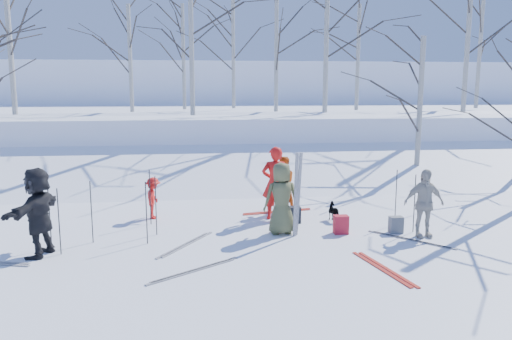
{
  "coord_description": "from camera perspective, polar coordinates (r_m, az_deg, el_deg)",
  "views": [
    {
      "loc": [
        -1.4,
        -10.37,
        3.29
      ],
      "look_at": [
        0.0,
        1.5,
        1.3
      ],
      "focal_mm": 35.0,
      "sensor_mm": 36.0,
      "label": 1
    }
  ],
  "objects": [
    {
      "name": "snow_plateau",
      "position": [
        27.5,
        -3.8,
        4.67
      ],
      "size": [
        70.0,
        18.0,
        2.2
      ],
      "primitive_type": "cube",
      "color": "white",
      "rests_on": "ground"
    },
    {
      "name": "birch_plateau_k",
      "position": [
        26.27,
        -2.61,
        13.08
      ],
      "size": [
        4.45,
        4.45,
        5.5
      ],
      "primitive_type": null,
      "color": "silver",
      "rests_on": "snow_plateau"
    },
    {
      "name": "ski_pair_a",
      "position": [
        11.46,
        17.23,
        -7.61
      ],
      "size": [
        2.08,
        2.1,
        0.02
      ],
      "primitive_type": null,
      "rotation": [
        0.0,
        0.0,
        0.72
      ],
      "color": "silver",
      "rests_on": "ground"
    },
    {
      "name": "birch_plateau_j",
      "position": [
        22.69,
        2.34,
        13.04
      ],
      "size": [
        4.11,
        4.11,
        5.01
      ],
      "primitive_type": null,
      "color": "silver",
      "rests_on": "snow_plateau"
    },
    {
      "name": "skier_grey_west",
      "position": [
        10.65,
        -23.64,
        -4.42
      ],
      "size": [
        0.95,
        1.72,
        1.77
      ],
      "primitive_type": "imported",
      "rotation": [
        0.0,
        0.0,
        4.43
      ],
      "color": "black",
      "rests_on": "ground"
    },
    {
      "name": "ski_pole_j",
      "position": [
        12.49,
        15.7,
        -3.01
      ],
      "size": [
        0.02,
        0.02,
        1.34
      ],
      "primitive_type": "cylinder",
      "color": "black",
      "rests_on": "ground"
    },
    {
      "name": "ski_pole_i",
      "position": [
        13.48,
        2.63,
        -1.76
      ],
      "size": [
        0.02,
        0.02,
        1.34
      ],
      "primitive_type": "cylinder",
      "color": "black",
      "rests_on": "ground"
    },
    {
      "name": "ski_pole_e",
      "position": [
        12.31,
        -12.0,
        -3.05
      ],
      "size": [
        0.02,
        0.02,
        1.34
      ],
      "primitive_type": "cylinder",
      "color": "black",
      "rests_on": "ground"
    },
    {
      "name": "ski_pair_c",
      "position": [
        10.73,
        -8.02,
        -8.44
      ],
      "size": [
        1.91,
        2.08,
        0.02
      ],
      "primitive_type": null,
      "rotation": [
        0.0,
        0.0,
        -0.56
      ],
      "color": "silver",
      "rests_on": "ground"
    },
    {
      "name": "skier_cream_east",
      "position": [
        11.6,
        18.63,
        -3.63
      ],
      "size": [
        0.91,
        0.4,
        1.53
      ],
      "primitive_type": "imported",
      "rotation": [
        0.0,
        0.0,
        -0.03
      ],
      "color": "beige",
      "rests_on": "ground"
    },
    {
      "name": "backpack_red",
      "position": [
        11.54,
        9.68,
        -6.17
      ],
      "size": [
        0.32,
        0.22,
        0.42
      ],
      "primitive_type": "cube",
      "color": "#AD1A29",
      "rests_on": "ground"
    },
    {
      "name": "backpack_grey",
      "position": [
        11.87,
        15.7,
        -6.04
      ],
      "size": [
        0.3,
        0.2,
        0.38
      ],
      "primitive_type": "cube",
      "color": "#5C5F63",
      "rests_on": "ground"
    },
    {
      "name": "skier_olive_center",
      "position": [
        11.24,
        2.94,
        -3.26
      ],
      "size": [
        0.85,
        0.61,
        1.64
      ],
      "primitive_type": "imported",
      "rotation": [
        0.0,
        0.0,
        3.25
      ],
      "color": "#4F5432",
      "rests_on": "ground"
    },
    {
      "name": "birch_plateau_c",
      "position": [
        25.24,
        -8.29,
        12.63
      ],
      "size": [
        4.14,
        4.14,
        5.05
      ],
      "primitive_type": null,
      "color": "silver",
      "rests_on": "snow_plateau"
    },
    {
      "name": "snow_ramp",
      "position": [
        17.7,
        -2.09,
        -0.76
      ],
      "size": [
        70.0,
        9.49,
        4.12
      ],
      "primitive_type": "cube",
      "rotation": [
        0.3,
        0.0,
        0.0
      ],
      "color": "white",
      "rests_on": "ground"
    },
    {
      "name": "skier_red_north",
      "position": [
        12.48,
        2.19,
        -1.5
      ],
      "size": [
        0.7,
        0.49,
        1.84
      ],
      "primitive_type": "imported",
      "rotation": [
        0.0,
        0.0,
        3.07
      ],
      "color": "red",
      "rests_on": "ground"
    },
    {
      "name": "birch_edge_e",
      "position": [
        18.16,
        18.2,
        6.48
      ],
      "size": [
        4.09,
        4.09,
        4.99
      ],
      "primitive_type": null,
      "color": "silver",
      "rests_on": "ground"
    },
    {
      "name": "ski_pole_a",
      "position": [
        11.1,
        -22.52,
        -4.93
      ],
      "size": [
        0.02,
        0.02,
        1.34
      ],
      "primitive_type": "cylinder",
      "color": "black",
      "rests_on": "ground"
    },
    {
      "name": "birch_plateau_a",
      "position": [
        22.37,
        -26.42,
        14.1
      ],
      "size": [
        5.18,
        5.18,
        6.54
      ],
      "primitive_type": null,
      "color": "silver",
      "rests_on": "snow_plateau"
    },
    {
      "name": "upright_ski_right",
      "position": [
        11.04,
        4.88,
        -2.82
      ],
      "size": [
        0.12,
        0.23,
        1.89
      ],
      "primitive_type": "cube",
      "rotation": [
        0.1,
        0.0,
        0.26
      ],
      "color": "silver",
      "rests_on": "ground"
    },
    {
      "name": "ski_pair_e",
      "position": [
        13.35,
        2.43,
        -4.77
      ],
      "size": [
        0.94,
        1.98,
        0.02
      ],
      "primitive_type": null,
      "rotation": [
        0.0,
        0.0,
        1.77
      ],
      "color": "red",
      "rests_on": "ground"
    },
    {
      "name": "birch_plateau_f",
      "position": [
        28.79,
        24.24,
        12.83
      ],
      "size": [
        5.06,
        5.06,
        6.38
      ],
      "primitive_type": null,
      "color": "silver",
      "rests_on": "snow_plateau"
    },
    {
      "name": "skier_redor_behind",
      "position": [
        13.29,
        3.07,
        -1.61
      ],
      "size": [
        0.76,
        0.61,
        1.48
      ],
      "primitive_type": "imported",
      "rotation": [
        0.0,
        0.0,
        3.22
      ],
      "color": "#CF510F",
      "rests_on": "ground"
    },
    {
      "name": "skier_red_seated",
      "position": [
        12.85,
        -11.66,
        -3.16
      ],
      "size": [
        0.46,
        0.72,
        1.05
      ],
      "primitive_type": "imported",
      "rotation": [
        0.0,
        0.0,
        1.47
      ],
      "color": "red",
      "rests_on": "ground"
    },
    {
      "name": "backpack_dark",
      "position": [
        12.3,
        4.29,
        -5.12
      ],
      "size": [
        0.34,
        0.24,
        0.4
      ],
      "primitive_type": "cube",
      "color": "black",
      "rests_on": "ground"
    },
    {
      "name": "ski_pole_c",
      "position": [
        13.1,
        2.08,
        -2.09
      ],
      "size": [
        0.02,
        0.02,
        1.34
      ],
      "primitive_type": "cylinder",
      "color": "black",
      "rests_on": "ground"
    },
    {
      "name": "birch_plateau_d",
      "position": [
        24.28,
        23.11,
        14.54
      ],
      "size": [
        5.57,
        5.57,
        7.09
      ],
      "primitive_type": null,
      "color": "silver",
      "rests_on": "snow_plateau"
    },
    {
      "name": "birch_plateau_h",
      "position": [
        19.87,
        -7.42,
        15.04
      ],
      "size": [
        4.87,
        4.87,
        6.1
      ],
      "primitive_type": null,
      "color": "silver",
      "rests_on": "snow_plateau"
    },
    {
      "name": "upright_ski_left",
      "position": [
        10.98,
        4.55,
        -2.88
      ],
      "size": [
        0.09,
        0.16,
        1.9
      ],
      "primitive_type": "cube",
      "rotation": [
        0.07,
        0.0,
        0.12
      ],
      "color": "silver",
      "rests_on": "ground"
    },
    {
      "name": "ski_pole_b",
      "position": [
        10.79,
        -12.42,
        -4.82
      ],
      "size": [
        0.02,
        0.02,
        1.34
      ],
      "primitive_type": "cylinder",
      "color": "black",
      "rests_on": "ground"
    },
    {
      "name": "far_hill",
      "position": [
        48.4,
        -5.12,
        7.9
      ],
      "size": [
        90.0,
        30.0,
        6.0
      ],
      "primitive_type": "cube",
      "color": "white",
      "rests_on": "ground"
    },
    {
      "name": "ski_pole_g",
      "position": [
        11.18,
        -18.29,
        -4.59
      ],
      "size": [
        0.02,
        0.02,
        1.34
      ],
      "primitive_type": "cylinder",
      "color": "black",
      "rests_on": "ground"
    },
    {
      "name": "birch_plateau_b",
      "position": [
        22.07,
        8.06,
        15.13
      ],
      "size": [
        5.22,
        5.22,
        6.61
      ],
      "primitive_type": null,
      "color": "silver",
      "rests_on": "snow_plateau"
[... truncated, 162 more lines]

